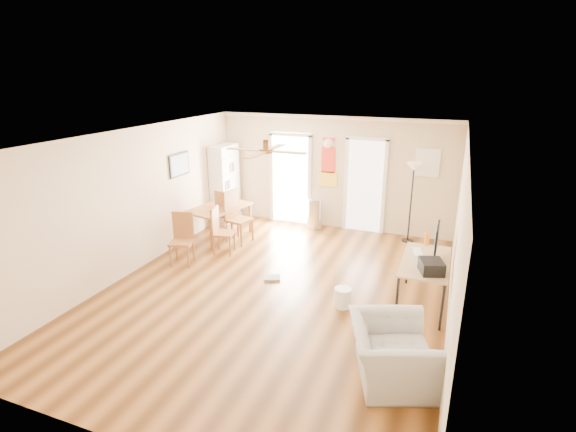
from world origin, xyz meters
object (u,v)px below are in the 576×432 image
at_px(dining_table, 219,222).
at_px(torchiere_lamp, 411,203).
at_px(dining_chair_near, 181,240).
at_px(trash_can, 314,214).
at_px(wastebasket_a, 343,298).
at_px(dining_chair_right_a, 239,217).
at_px(dining_chair_right_b, 224,231).
at_px(armchair, 391,353).
at_px(computer_desk, 423,283).
at_px(bookshelf, 225,184).
at_px(dining_chair_far, 229,212).
at_px(printer, 431,267).

relative_size(dining_table, torchiere_lamp, 0.81).
relative_size(dining_chair_near, torchiere_lamp, 0.57).
height_order(dining_chair_near, trash_can, dining_chair_near).
height_order(dining_chair_near, wastebasket_a, dining_chair_near).
distance_m(dining_chair_right_a, wastebasket_a, 3.41).
bearing_deg(wastebasket_a, dining_chair_right_b, 156.13).
bearing_deg(dining_chair_right_a, armchair, -120.97).
distance_m(dining_table, computer_desk, 4.74).
bearing_deg(torchiere_lamp, armchair, -85.92).
distance_m(bookshelf, dining_chair_right_a, 1.51).
height_order(dining_table, wastebasket_a, dining_table).
bearing_deg(dining_chair_far, armchair, 141.37).
relative_size(dining_chair_far, torchiere_lamp, 0.60).
height_order(dining_chair_right_b, dining_chair_near, dining_chair_near).
height_order(bookshelf, dining_chair_far, bookshelf).
height_order(dining_table, printer, printer).
distance_m(torchiere_lamp, armchair, 4.75).
bearing_deg(dining_chair_far, trash_can, -145.83).
bearing_deg(dining_table, wastebasket_a, -31.10).
distance_m(dining_chair_near, armchair, 4.67).
bearing_deg(wastebasket_a, armchair, -56.53).
xyz_separation_m(dining_table, wastebasket_a, (3.34, -2.02, -0.19)).
relative_size(bookshelf, torchiere_lamp, 1.08).
height_order(computer_desk, armchair, computer_desk).
xyz_separation_m(dining_chair_near, dining_chair_far, (0.06, 1.77, 0.03)).
bearing_deg(dining_chair_near, trash_can, 41.19).
bearing_deg(computer_desk, dining_chair_near, -179.46).
bearing_deg(trash_can, torchiere_lamp, -0.68).
height_order(torchiere_lamp, computer_desk, torchiere_lamp).
distance_m(dining_table, armchair, 5.52).
distance_m(dining_chair_near, dining_chair_far, 1.77).
height_order(bookshelf, dining_table, bookshelf).
xyz_separation_m(dining_table, torchiere_lamp, (3.96, 1.24, 0.52)).
bearing_deg(dining_chair_right_b, computer_desk, -111.98).
xyz_separation_m(dining_table, dining_chair_right_a, (0.55, -0.10, 0.21)).
relative_size(bookshelf, dining_chair_right_a, 1.69).
bearing_deg(dining_chair_right_a, computer_desk, -98.49).
bearing_deg(dining_chair_near, bookshelf, 83.18).
bearing_deg(wastebasket_a, dining_chair_right_a, 145.52).
height_order(dining_table, dining_chair_far, dining_chair_far).
bearing_deg(armchair, wastebasket_a, 14.09).
height_order(dining_chair_right_b, dining_chair_far, dining_chair_far).
bearing_deg(dining_chair_far, computer_desk, 161.34).
bearing_deg(bookshelf, wastebasket_a, -24.63).
bearing_deg(wastebasket_a, dining_chair_far, 145.11).
relative_size(dining_chair_far, armchair, 0.97).
bearing_deg(bookshelf, dining_chair_near, -65.70).
distance_m(dining_chair_right_b, printer, 4.22).
bearing_deg(wastebasket_a, computer_desk, 24.42).
height_order(bookshelf, trash_can, bookshelf).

